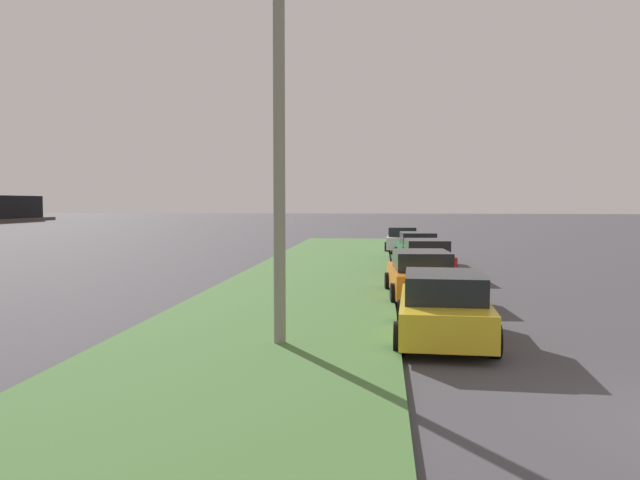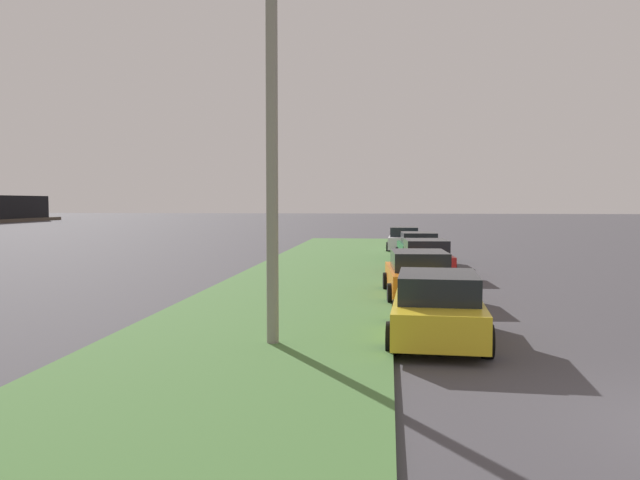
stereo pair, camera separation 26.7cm
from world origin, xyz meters
name	(u,v)px [view 1 (the left image)]	position (x,y,z in m)	size (l,w,h in m)	color
grass_median	(292,300)	(10.00, 7.65, 0.06)	(60.00, 6.00, 0.12)	#477238
parked_car_yellow	(444,308)	(5.26, 3.71, 0.72)	(4.39, 2.19, 1.47)	gold
parked_car_orange	(421,275)	(11.03, 3.84, 0.72)	(4.39, 2.20, 1.47)	orange
parked_car_red	(426,258)	(16.89, 3.29, 0.72)	(4.38, 2.18, 1.47)	red
parked_car_green	(417,247)	(22.73, 3.30, 0.72)	(4.38, 2.18, 1.47)	#1E6B38
parked_car_white	(403,239)	(29.19, 3.81, 0.72)	(4.37, 2.16, 1.47)	silver
streetlight	(296,129)	(4.18, 6.71, 4.39)	(0.66, 2.87, 7.50)	gray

